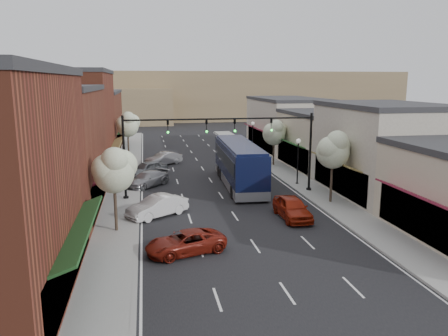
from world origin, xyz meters
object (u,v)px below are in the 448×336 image
tree_left_far (128,124)px  red_hatchback (292,208)px  tree_left_near (114,169)px  tree_right_near (334,149)px  lamp_post_near (298,154)px  coach_bus (239,164)px  parked_car_a (185,242)px  signal_mast_left (153,144)px  lamp_post_far (253,133)px  parked_car_b (157,206)px  parked_car_d (147,169)px  parked_car_e (164,159)px  parked_car_c (147,179)px  tree_right_far (275,132)px  signal_mast_right (285,141)px

tree_left_far → red_hatchback: size_ratio=1.31×
red_hatchback → tree_left_near: bearing=-176.4°
tree_right_near → lamp_post_near: 6.74m
coach_bus → parked_car_a: size_ratio=2.89×
signal_mast_left → tree_left_near: size_ratio=1.44×
lamp_post_near → lamp_post_far: size_ratio=1.00×
parked_car_b → parked_car_d: parked_car_d is taller
lamp_post_near → parked_car_d: bearing=155.4°
signal_mast_left → parked_car_a: 13.02m
tree_right_near → parked_car_a: (-12.55, -8.26, -3.81)m
tree_left_near → parked_car_a: 6.88m
coach_bus → parked_car_b: size_ratio=2.88×
tree_left_near → parked_car_e: size_ratio=1.26×
parked_car_a → parked_car_b: 7.41m
lamp_post_near → parked_car_b: 15.50m
tree_left_far → parked_car_c: 14.22m
coach_bus → red_hatchback: coach_bus is taller
lamp_post_far → parked_car_a: size_ratio=0.96×
tree_right_far → coach_bus: (-6.01, -8.60, -1.90)m
parked_car_e → parked_car_c: bearing=-45.9°
signal_mast_left → parked_car_b: bearing=-89.3°
tree_right_near → parked_car_d: (-14.55, 12.98, -3.67)m
tree_left_far → coach_bus: tree_left_far is taller
lamp_post_far → tree_right_far: bearing=-86.1°
signal_mast_left → tree_right_near: signal_mast_left is taller
tree_left_far → parked_car_b: tree_left_far is taller
parked_car_d → parked_car_e: parked_car_d is taller
tree_right_near → lamp_post_far: 24.11m
coach_bus → parked_car_c: 8.71m
tree_right_near → tree_right_far: 16.01m
parked_car_e → lamp_post_far: bearing=77.4°
lamp_post_far → coach_bus: (-5.47, -16.65, -0.91)m
signal_mast_left → lamp_post_far: size_ratio=1.85×
tree_left_far → tree_left_near: bearing=-90.0°
red_hatchback → parked_car_c: bearing=130.7°
signal_mast_left → tree_left_far: signal_mast_left is taller
parked_car_b → parked_car_c: size_ratio=0.95×
coach_bus → parked_car_e: 13.44m
parked_car_b → parked_car_c: bearing=149.6°
tree_right_far → parked_car_e: size_ratio=1.20×
tree_right_far → parked_car_b: tree_right_far is taller
signal_mast_left → tree_left_near: (-2.63, -8.05, -0.40)m
tree_left_near → parked_car_d: (2.05, 16.98, -3.44)m
tree_right_far → parked_car_d: size_ratio=1.18×
tree_left_far → red_hatchback: bearing=-64.2°
signal_mast_left → parked_car_c: signal_mast_left is taller
parked_car_a → parked_car_e: 27.33m
coach_bus → parked_car_e: (-6.53, 11.67, -1.35)m
signal_mast_right → tree_left_near: bearing=-149.9°
red_hatchback → parked_car_c: red_hatchback is taller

